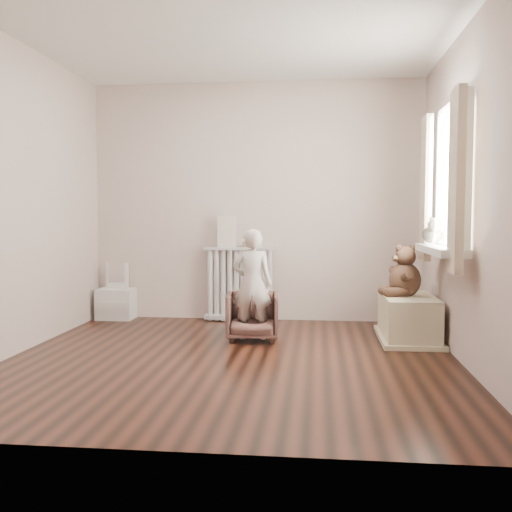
# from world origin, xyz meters

# --- Properties ---
(floor) EXTENTS (3.60, 3.60, 0.01)m
(floor) POSITION_xyz_m (0.00, 0.00, 0.00)
(floor) COLOR black
(floor) RESTS_ON ground
(ceiling) EXTENTS (3.60, 3.60, 0.01)m
(ceiling) POSITION_xyz_m (0.00, 0.00, 2.60)
(ceiling) COLOR white
(ceiling) RESTS_ON ground
(back_wall) EXTENTS (3.60, 0.02, 2.60)m
(back_wall) POSITION_xyz_m (0.00, 1.80, 1.30)
(back_wall) COLOR beige
(back_wall) RESTS_ON ground
(front_wall) EXTENTS (3.60, 0.02, 2.60)m
(front_wall) POSITION_xyz_m (0.00, -1.80, 1.30)
(front_wall) COLOR beige
(front_wall) RESTS_ON ground
(left_wall) EXTENTS (0.02, 3.60, 2.60)m
(left_wall) POSITION_xyz_m (-1.80, 0.00, 1.30)
(left_wall) COLOR beige
(left_wall) RESTS_ON ground
(right_wall) EXTENTS (0.02, 3.60, 2.60)m
(right_wall) POSITION_xyz_m (1.80, 0.00, 1.30)
(right_wall) COLOR beige
(right_wall) RESTS_ON ground
(window) EXTENTS (0.03, 0.90, 1.10)m
(window) POSITION_xyz_m (1.76, 0.30, 1.45)
(window) COLOR white
(window) RESTS_ON right_wall
(window_sill) EXTENTS (0.22, 1.10, 0.06)m
(window_sill) POSITION_xyz_m (1.67, 0.30, 0.87)
(window_sill) COLOR silver
(window_sill) RESTS_ON right_wall
(curtain_left) EXTENTS (0.06, 0.26, 1.30)m
(curtain_left) POSITION_xyz_m (1.65, -0.27, 1.39)
(curtain_left) COLOR beige
(curtain_left) RESTS_ON right_wall
(curtain_right) EXTENTS (0.06, 0.26, 1.30)m
(curtain_right) POSITION_xyz_m (1.65, 0.87, 1.39)
(curtain_right) COLOR beige
(curtain_right) RESTS_ON right_wall
(radiator) EXTENTS (0.77, 0.15, 0.81)m
(radiator) POSITION_xyz_m (-0.16, 1.68, 0.39)
(radiator) COLOR silver
(radiator) RESTS_ON floor
(paper_doll) EXTENTS (0.20, 0.02, 0.34)m
(paper_doll) POSITION_xyz_m (-0.30, 1.68, 0.98)
(paper_doll) COLOR beige
(paper_doll) RESTS_ON radiator
(tin_a) EXTENTS (0.10, 0.10, 0.06)m
(tin_a) POSITION_xyz_m (-0.08, 1.68, 0.84)
(tin_a) COLOR #A59E8C
(tin_a) RESTS_ON radiator
(toy_vanity) EXTENTS (0.40, 0.28, 0.62)m
(toy_vanity) POSITION_xyz_m (-1.55, 1.65, 0.28)
(toy_vanity) COLOR silver
(toy_vanity) RESTS_ON floor
(armchair) EXTENTS (0.50, 0.52, 0.44)m
(armchair) POSITION_xyz_m (0.09, 0.75, 0.22)
(armchair) COLOR brown
(armchair) RESTS_ON floor
(child) EXTENTS (0.39, 0.27, 1.01)m
(child) POSITION_xyz_m (0.09, 0.70, 0.53)
(child) COLOR silver
(child) RESTS_ON armchair
(toy_bench) EXTENTS (0.46, 0.88, 0.41)m
(toy_bench) POSITION_xyz_m (1.52, 0.90, 0.20)
(toy_bench) COLOR beige
(toy_bench) RESTS_ON floor
(teddy_bear) EXTENTS (0.43, 0.37, 0.46)m
(teddy_bear) POSITION_xyz_m (1.48, 0.90, 0.67)
(teddy_bear) COLOR #3B2519
(teddy_bear) RESTS_ON toy_bench
(plush_cat) EXTENTS (0.25, 0.32, 0.24)m
(plush_cat) POSITION_xyz_m (1.66, 0.59, 1.00)
(plush_cat) COLOR #696458
(plush_cat) RESTS_ON window_sill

